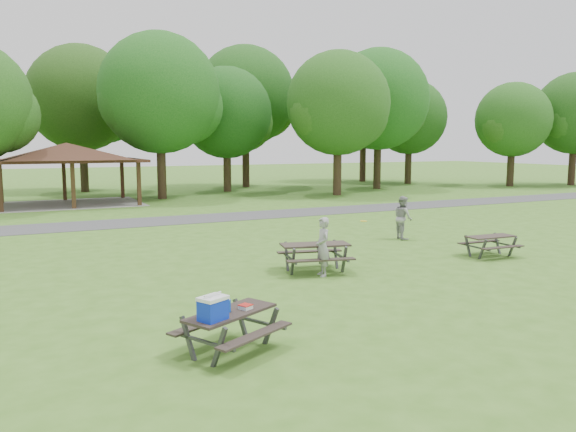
# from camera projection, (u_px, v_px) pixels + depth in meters

# --- Properties ---
(ground) EXTENTS (160.00, 160.00, 0.00)m
(ground) POSITION_uv_depth(u_px,v_px,m) (322.00, 284.00, 14.91)
(ground) COLOR #3E6F1F
(ground) RESTS_ON ground
(asphalt_path) EXTENTS (120.00, 3.20, 0.02)m
(asphalt_path) POSITION_uv_depth(u_px,v_px,m) (178.00, 220.00, 27.33)
(asphalt_path) COLOR #434346
(asphalt_path) RESTS_ON ground
(pavilion) EXTENTS (8.60, 7.01, 3.76)m
(pavilion) POSITION_uv_depth(u_px,v_px,m) (67.00, 154.00, 34.02)
(pavilion) COLOR #321F12
(pavilion) RESTS_ON ground
(tree_row_e) EXTENTS (8.40, 8.00, 11.02)m
(tree_row_e) POSITION_uv_depth(u_px,v_px,m) (161.00, 97.00, 37.17)
(tree_row_e) COLOR #302115
(tree_row_e) RESTS_ON ground
(tree_row_f) EXTENTS (7.35, 7.00, 9.55)m
(tree_row_f) POSITION_uv_depth(u_px,v_px,m) (227.00, 116.00, 43.05)
(tree_row_f) COLOR #322216
(tree_row_f) RESTS_ON ground
(tree_row_g) EXTENTS (7.77, 7.40, 10.25)m
(tree_row_g) POSITION_uv_depth(u_px,v_px,m) (339.00, 106.00, 39.89)
(tree_row_g) COLOR #302115
(tree_row_g) RESTS_ON ground
(tree_row_h) EXTENTS (8.61, 8.20, 11.37)m
(tree_row_h) POSITION_uv_depth(u_px,v_px,m) (379.00, 102.00, 45.58)
(tree_row_h) COLOR black
(tree_row_h) RESTS_ON ground
(tree_row_i) EXTENTS (7.14, 6.80, 9.52)m
(tree_row_i) POSITION_uv_depth(u_px,v_px,m) (410.00, 119.00, 51.48)
(tree_row_i) COLOR black
(tree_row_i) RESTS_ON ground
(tree_row_j) EXTENTS (6.72, 6.40, 8.96)m
(tree_row_j) POSITION_uv_depth(u_px,v_px,m) (513.00, 122.00, 48.43)
(tree_row_j) COLOR black
(tree_row_j) RESTS_ON ground
(tree_deep_b) EXTENTS (8.40, 8.00, 11.13)m
(tree_deep_b) POSITION_uv_depth(u_px,v_px,m) (82.00, 101.00, 42.47)
(tree_deep_b) COLOR black
(tree_deep_b) RESTS_ON ground
(tree_deep_c) EXTENTS (8.82, 8.40, 11.90)m
(tree_deep_c) POSITION_uv_depth(u_px,v_px,m) (246.00, 99.00, 47.29)
(tree_deep_c) COLOR black
(tree_deep_c) RESTS_ON ground
(tree_deep_d) EXTENTS (8.40, 8.00, 11.27)m
(tree_deep_d) POSITION_uv_depth(u_px,v_px,m) (364.00, 109.00, 54.45)
(tree_deep_d) COLOR black
(tree_deep_d) RESTS_ON ground
(tree_flank_right) EXTENTS (7.56, 7.20, 9.97)m
(tree_flank_right) POSITION_uv_depth(u_px,v_px,m) (576.00, 116.00, 49.69)
(tree_flank_right) COLOR black
(tree_flank_right) RESTS_ON ground
(picnic_table_near) EXTENTS (2.22, 2.06, 1.23)m
(picnic_table_near) POSITION_uv_depth(u_px,v_px,m) (225.00, 316.00, 9.80)
(picnic_table_near) COLOR black
(picnic_table_near) RESTS_ON ground
(picnic_table_middle) EXTENTS (2.28, 2.00, 0.85)m
(picnic_table_middle) POSITION_uv_depth(u_px,v_px,m) (315.00, 250.00, 16.26)
(picnic_table_middle) COLOR #312923
(picnic_table_middle) RESTS_ON ground
(picnic_table_far) EXTENTS (1.71, 1.41, 0.71)m
(picnic_table_far) POSITION_uv_depth(u_px,v_px,m) (490.00, 241.00, 18.47)
(picnic_table_far) COLOR #302723
(picnic_table_far) RESTS_ON ground
(frisbee_in_flight) EXTENTS (0.25, 0.25, 0.02)m
(frisbee_in_flight) POSITION_uv_depth(u_px,v_px,m) (364.00, 221.00, 18.26)
(frisbee_in_flight) COLOR yellow
(frisbee_in_flight) RESTS_ON ground
(frisbee_thrower) EXTENTS (0.49, 0.67, 1.67)m
(frisbee_thrower) POSITION_uv_depth(u_px,v_px,m) (323.00, 247.00, 15.70)
(frisbee_thrower) COLOR #969699
(frisbee_thrower) RESTS_ON ground
(frisbee_catcher) EXTENTS (0.80, 0.94, 1.69)m
(frisbee_catcher) POSITION_uv_depth(u_px,v_px,m) (403.00, 218.00, 21.80)
(frisbee_catcher) COLOR #99999B
(frisbee_catcher) RESTS_ON ground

